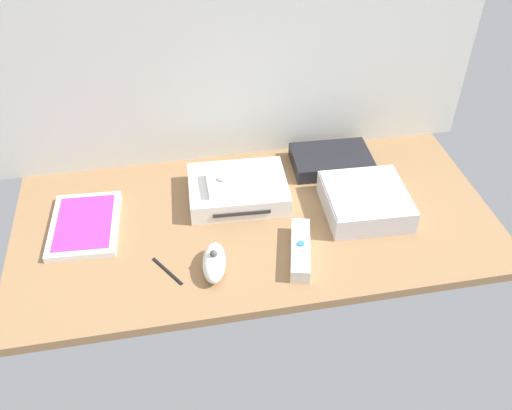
# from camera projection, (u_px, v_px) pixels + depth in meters

# --- Properties ---
(ground_plane) EXTENTS (1.00, 0.48, 0.02)m
(ground_plane) POSITION_uv_depth(u_px,v_px,m) (256.00, 223.00, 1.18)
(ground_plane) COLOR #936D47
(ground_plane) RESTS_ON ground
(back_wall) EXTENTS (1.10, 0.01, 0.64)m
(back_wall) POSITION_uv_depth(u_px,v_px,m) (234.00, 25.00, 1.15)
(back_wall) COLOR silver
(back_wall) RESTS_ON ground
(game_console) EXTENTS (0.22, 0.17, 0.04)m
(game_console) POSITION_uv_depth(u_px,v_px,m) (238.00, 189.00, 1.21)
(game_console) COLOR white
(game_console) RESTS_ON ground_plane
(mini_computer) EXTENTS (0.18, 0.18, 0.05)m
(mini_computer) POSITION_uv_depth(u_px,v_px,m) (365.00, 201.00, 1.18)
(mini_computer) COLOR silver
(mini_computer) RESTS_ON ground_plane
(game_case) EXTENTS (0.15, 0.20, 0.02)m
(game_case) POSITION_uv_depth(u_px,v_px,m) (85.00, 225.00, 1.15)
(game_case) COLOR white
(game_case) RESTS_ON ground_plane
(network_router) EXTENTS (0.18, 0.13, 0.03)m
(network_router) POSITION_uv_depth(u_px,v_px,m) (331.00, 160.00, 1.30)
(network_router) COLOR black
(network_router) RESTS_ON ground_plane
(remote_wand) EXTENTS (0.07, 0.15, 0.03)m
(remote_wand) POSITION_uv_depth(u_px,v_px,m) (300.00, 250.00, 1.08)
(remote_wand) COLOR white
(remote_wand) RESTS_ON ground_plane
(remote_nunchuk) EXTENTS (0.06, 0.11, 0.05)m
(remote_nunchuk) POSITION_uv_depth(u_px,v_px,m) (214.00, 262.00, 1.05)
(remote_nunchuk) COLOR white
(remote_nunchuk) RESTS_ON ground_plane
(remote_classic_pad) EXTENTS (0.14, 0.08, 0.02)m
(remote_classic_pad) POSITION_uv_depth(u_px,v_px,m) (241.00, 181.00, 1.18)
(remote_classic_pad) COLOR white
(remote_classic_pad) RESTS_ON game_console
(stylus_pen) EXTENTS (0.05, 0.08, 0.01)m
(stylus_pen) POSITION_uv_depth(u_px,v_px,m) (167.00, 270.00, 1.06)
(stylus_pen) COLOR black
(stylus_pen) RESTS_ON ground_plane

